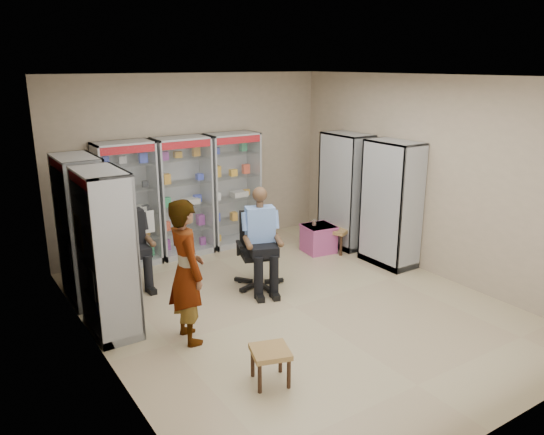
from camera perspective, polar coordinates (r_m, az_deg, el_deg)
floor at (r=7.22m, az=2.43°, el=-9.60°), size 6.00×6.00×0.00m
room_shell at (r=6.61m, az=2.64°, el=5.95°), size 5.02×6.02×3.01m
cabinet_back_left at (r=8.65m, az=-15.30°, el=1.29°), size 0.90×0.50×2.00m
cabinet_back_mid at (r=8.97m, az=-9.55°, el=2.18°), size 0.90×0.50×2.00m
cabinet_back_right at (r=9.38m, az=-4.24°, el=2.98°), size 0.90×0.50×2.00m
cabinet_right_far at (r=9.39m, az=7.90°, el=2.89°), size 0.90×0.50×2.00m
cabinet_right_near at (r=8.62m, az=12.68°, el=1.43°), size 0.90×0.50×2.00m
cabinet_left_far at (r=7.55m, az=-19.74°, el=-1.26°), size 0.90×0.50×2.00m
cabinet_left_near at (r=6.54m, az=-17.37°, el=-3.72°), size 0.90×0.50×2.00m
wooden_chair at (r=8.07m, az=-15.05°, el=-3.72°), size 0.42×0.42×0.94m
seated_customer at (r=7.96m, az=-15.04°, el=-2.47°), size 0.44×0.60×1.34m
office_chair at (r=7.68m, az=-1.51°, el=-3.52°), size 0.76×0.76×1.10m
seated_shopkeeper at (r=7.59m, az=-1.32°, el=-2.56°), size 0.64×0.76×1.41m
pink_trunk at (r=9.19m, az=5.03°, el=-2.28°), size 0.55×0.53×0.47m
tea_glass at (r=9.11m, az=4.56°, el=-0.56°), size 0.07×0.07×0.09m
woven_stool_a at (r=9.26m, az=6.97°, el=-2.37°), size 0.55×0.55×0.42m
woven_stool_b at (r=5.60m, az=-0.18°, el=-15.65°), size 0.47×0.47×0.38m
standing_man at (r=6.17m, az=-9.17°, el=-5.76°), size 0.45×0.65×1.72m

